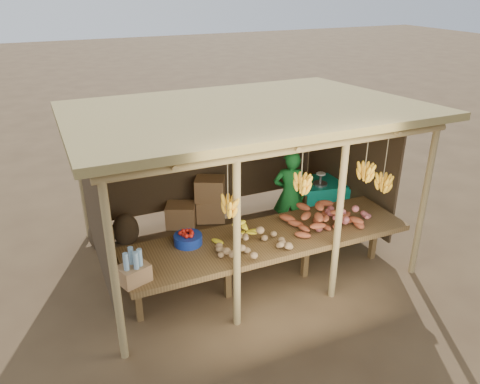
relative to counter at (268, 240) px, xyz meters
name	(u,v)px	position (x,y,z in m)	size (l,w,h in m)	color
ground	(240,252)	(0.00, 0.95, -0.74)	(60.00, 60.00, 0.00)	brown
stall_structure	(244,137)	(0.04, 0.91, 1.17)	(4.70, 3.50, 2.43)	#A48854
counter	(268,240)	(0.00, 0.00, 0.00)	(3.90, 1.05, 0.80)	brown
potato_heap	(254,239)	(-0.35, -0.27, 0.24)	(0.90, 0.54, 0.36)	#93724C
sweet_potato_heap	(322,213)	(0.83, 0.00, 0.24)	(1.00, 0.60, 0.36)	#A54B2A
onion_heap	(343,212)	(1.10, -0.10, 0.24)	(0.90, 0.54, 0.36)	#A24F4E
banana_pile	(236,227)	(-0.42, 0.12, 0.23)	(0.55, 0.33, 0.35)	yellow
tomato_basin	(188,238)	(-1.04, 0.25, 0.14)	(0.37, 0.37, 0.19)	navy
bottle_box	(133,269)	(-1.86, -0.30, 0.22)	(0.40, 0.36, 0.42)	#9F7247
vendor	(290,195)	(0.97, 1.14, 0.01)	(0.54, 0.36, 1.49)	#186E28
tarp_crate	(318,200)	(1.70, 1.40, -0.34)	(0.91, 0.82, 0.96)	brown
carton_stack	(201,204)	(-0.22, 2.15, -0.39)	(1.16, 0.56, 0.79)	#9F7247
burlap_sacks	(114,230)	(-1.75, 2.04, -0.49)	(0.81, 0.42, 0.57)	#463420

